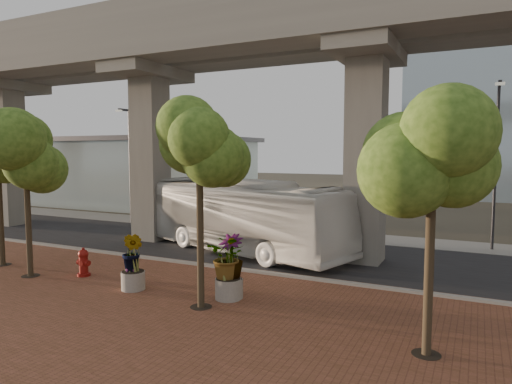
% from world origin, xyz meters
% --- Properties ---
extents(ground, '(160.00, 160.00, 0.00)m').
position_xyz_m(ground, '(0.00, 0.00, 0.00)').
color(ground, '#3A352A').
rests_on(ground, ground).
extents(brick_plaza, '(70.00, 13.00, 0.06)m').
position_xyz_m(brick_plaza, '(0.00, -8.00, 0.03)').
color(brick_plaza, brown).
rests_on(brick_plaza, ground).
extents(asphalt_road, '(90.00, 8.00, 0.04)m').
position_xyz_m(asphalt_road, '(0.00, 2.00, 0.02)').
color(asphalt_road, black).
rests_on(asphalt_road, ground).
extents(curb_strip, '(70.00, 0.25, 0.16)m').
position_xyz_m(curb_strip, '(0.00, -2.00, 0.08)').
color(curb_strip, gray).
rests_on(curb_strip, ground).
extents(far_sidewalk, '(90.00, 3.00, 0.06)m').
position_xyz_m(far_sidewalk, '(0.00, 7.50, 0.03)').
color(far_sidewalk, gray).
rests_on(far_sidewalk, ground).
extents(transit_viaduct, '(72.00, 5.60, 12.40)m').
position_xyz_m(transit_viaduct, '(0.00, 2.00, 7.29)').
color(transit_viaduct, gray).
rests_on(transit_viaduct, ground).
extents(station_pavilion, '(23.00, 13.00, 6.30)m').
position_xyz_m(station_pavilion, '(-20.00, 16.00, 3.22)').
color(station_pavilion, silver).
rests_on(station_pavilion, ground).
extents(transit_bus, '(13.02, 6.78, 3.55)m').
position_xyz_m(transit_bus, '(-0.28, 1.41, 1.77)').
color(transit_bus, white).
rests_on(transit_bus, ground).
extents(fire_hydrant, '(0.56, 0.51, 1.13)m').
position_xyz_m(fire_hydrant, '(-3.40, -5.43, 0.60)').
color(fire_hydrant, maroon).
rests_on(fire_hydrant, ground).
extents(planter_front, '(1.97, 1.97, 2.16)m').
position_xyz_m(planter_front, '(3.15, -5.38, 1.37)').
color(planter_front, '#A29E93').
rests_on(planter_front, ground).
extents(planter_right, '(2.03, 2.03, 2.16)m').
position_xyz_m(planter_right, '(3.18, -5.26, 1.37)').
color(planter_right, gray).
rests_on(planter_right, ground).
extents(planter_left, '(1.87, 1.87, 2.05)m').
position_xyz_m(planter_left, '(-0.42, -5.97, 1.31)').
color(planter_left, '#ACA49B').
rests_on(planter_left, ground).
extents(street_tree_near_west, '(3.60, 3.60, 6.42)m').
position_xyz_m(street_tree_near_west, '(-5.29, -6.37, 4.82)').
color(street_tree_near_west, '#403524').
rests_on(street_tree_near_west, ground).
extents(street_tree_near_east, '(3.44, 3.44, 6.71)m').
position_xyz_m(street_tree_near_east, '(2.77, -6.47, 5.18)').
color(street_tree_near_east, '#403524').
rests_on(street_tree_near_east, ground).
extents(street_tree_far_east, '(3.61, 3.61, 6.36)m').
position_xyz_m(street_tree_far_east, '(9.56, -6.94, 4.75)').
color(street_tree_far_east, '#403524').
rests_on(street_tree_far_east, ground).
extents(streetlamp_west, '(0.39, 1.13, 7.80)m').
position_xyz_m(streetlamp_west, '(-10.98, 5.85, 4.56)').
color(streetlamp_west, '#29282D').
rests_on(streetlamp_west, ground).
extents(streetlamp_east, '(0.41, 1.20, 8.31)m').
position_xyz_m(streetlamp_east, '(11.28, 7.18, 4.85)').
color(streetlamp_east, '#2A2B2F').
rests_on(streetlamp_east, ground).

